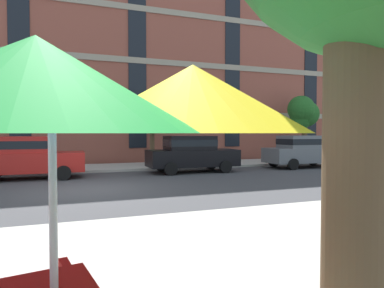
% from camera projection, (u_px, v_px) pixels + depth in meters
% --- Properties ---
extents(ground_plane, '(120.00, 120.00, 0.00)m').
position_uv_depth(ground_plane, '(91.00, 190.00, 11.19)').
color(ground_plane, '#424244').
extents(sidewalk_far, '(56.00, 3.60, 0.12)m').
position_uv_depth(sidewalk_far, '(84.00, 168.00, 17.58)').
color(sidewalk_far, '#B2ADA3').
rests_on(sidewalk_far, ground).
extents(apartment_building, '(39.19, 12.08, 16.00)m').
position_uv_depth(apartment_building, '(79.00, 52.00, 25.02)').
color(apartment_building, '#934C3D').
rests_on(apartment_building, ground).
extents(sedan_red, '(4.40, 1.98, 1.78)m').
position_uv_depth(sedan_red, '(27.00, 156.00, 13.84)').
color(sedan_red, '#B21E19').
rests_on(sedan_red, ground).
extents(sedan_black, '(4.40, 1.98, 1.78)m').
position_uv_depth(sedan_black, '(192.00, 153.00, 16.31)').
color(sedan_black, black).
rests_on(sedan_black, ground).
extents(sedan_gray, '(4.40, 1.98, 1.78)m').
position_uv_depth(sedan_gray, '(303.00, 150.00, 18.56)').
color(sedan_gray, slate).
rests_on(sedan_gray, ground).
extents(street_tree_middle, '(1.92, 2.24, 4.05)m').
position_uv_depth(street_tree_middle, '(156.00, 115.00, 18.83)').
color(street_tree_middle, brown).
rests_on(street_tree_middle, ground).
extents(street_tree_right, '(2.27, 1.92, 4.45)m').
position_uv_depth(street_tree_right, '(303.00, 113.00, 22.64)').
color(street_tree_right, '#4C3823').
rests_on(street_tree_right, ground).
extents(patio_umbrella, '(3.61, 3.61, 2.40)m').
position_uv_depth(patio_umbrella, '(52.00, 105.00, 2.42)').
color(patio_umbrella, silver).
rests_on(patio_umbrella, ground).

